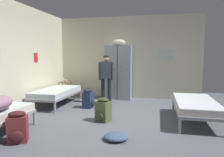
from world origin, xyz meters
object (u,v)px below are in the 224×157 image
at_px(bed_left_rear, 57,92).
at_px(backpack_maroon, 18,128).
at_px(bed_right, 195,105).
at_px(backpack_olive, 103,110).
at_px(clothes_pile_denim, 116,136).
at_px(person_traveler, 106,74).
at_px(backpack_navy, 88,99).
at_px(shelf_unit, 65,88).
at_px(water_bottle, 63,79).
at_px(lotion_bottle, 66,80).
at_px(locker_bank, 119,71).

height_order(bed_left_rear, backpack_maroon, backpack_maroon).
bearing_deg(bed_right, backpack_olive, -166.69).
height_order(backpack_olive, clothes_pile_denim, backpack_olive).
bearing_deg(bed_right, person_traveler, 150.77).
distance_m(bed_left_rear, bed_right, 3.98).
distance_m(bed_right, backpack_navy, 2.89).
bearing_deg(shelf_unit, backpack_navy, -44.45).
xyz_separation_m(water_bottle, lotion_bottle, (0.15, -0.06, -0.03)).
xyz_separation_m(water_bottle, clothes_pile_denim, (2.66, -3.46, -0.60)).
xyz_separation_m(lotion_bottle, backpack_olive, (2.01, -2.41, -0.37)).
relative_size(locker_bank, bed_right, 1.09).
bearing_deg(shelf_unit, bed_right, -25.34).
distance_m(backpack_olive, clothes_pile_denim, 1.12).
xyz_separation_m(person_traveler, clothes_pile_denim, (0.90, -2.85, -0.86)).
bearing_deg(water_bottle, backpack_olive, -48.89).
bearing_deg(locker_bank, backpack_maroon, -103.82).
relative_size(bed_left_rear, person_traveler, 1.25).
distance_m(water_bottle, backpack_maroon, 4.08).
bearing_deg(backpack_olive, lotion_bottle, 129.76).
bearing_deg(bed_right, clothes_pile_denim, -136.68).
height_order(bed_left_rear, backpack_olive, backpack_olive).
distance_m(backpack_navy, clothes_pile_denim, 2.47).
relative_size(person_traveler, backpack_olive, 2.76).
relative_size(person_traveler, clothes_pile_denim, 3.44).
bearing_deg(backpack_navy, person_traveler, 64.62).
relative_size(locker_bank, backpack_maroon, 3.76).
relative_size(lotion_bottle, backpack_navy, 0.26).
bearing_deg(shelf_unit, clothes_pile_denim, -53.07).
bearing_deg(water_bottle, shelf_unit, -14.04).
height_order(shelf_unit, water_bottle, water_bottle).
distance_m(shelf_unit, backpack_olive, 3.22).
bearing_deg(backpack_maroon, backpack_olive, 52.04).
distance_m(water_bottle, clothes_pile_denim, 4.40).
height_order(person_traveler, backpack_navy, person_traveler).
relative_size(lotion_bottle, backpack_maroon, 0.26).
relative_size(water_bottle, backpack_maroon, 0.37).
bearing_deg(backpack_olive, shelf_unit, 130.27).
distance_m(person_traveler, backpack_olive, 2.02).
bearing_deg(person_traveler, clothes_pile_denim, -72.48).
xyz_separation_m(water_bottle, backpack_navy, (1.42, -1.33, -0.40)).
distance_m(shelf_unit, backpack_navy, 1.88).
relative_size(locker_bank, water_bottle, 10.28).
bearing_deg(person_traveler, backpack_maroon, -102.62).
xyz_separation_m(shelf_unit, clothes_pile_denim, (2.58, -3.44, -0.29)).
relative_size(backpack_navy, backpack_maroon, 1.00).
xyz_separation_m(shelf_unit, bed_right, (4.15, -1.96, 0.04)).
distance_m(locker_bank, backpack_olive, 2.72).
bearing_deg(backpack_maroon, locker_bank, 76.18).
bearing_deg(locker_bank, clothes_pile_denim, -79.95).
distance_m(backpack_navy, backpack_olive, 1.36).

